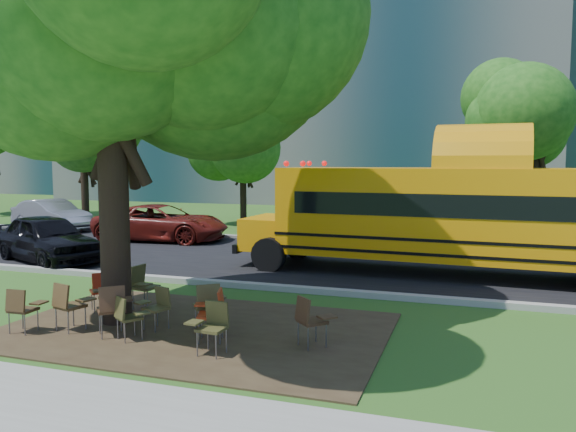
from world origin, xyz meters
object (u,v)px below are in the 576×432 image
(chair_11, at_px, (209,302))
(bg_car_silver, at_px, (52,215))
(chair_2, at_px, (113,305))
(black_car, at_px, (47,238))
(chair_4, at_px, (127,314))
(chair_3, at_px, (157,304))
(chair_6, at_px, (214,310))
(school_bus, at_px, (476,215))
(chair_7, at_px, (310,317))
(chair_10, at_px, (142,283))
(chair_1, at_px, (68,302))
(chair_9, at_px, (113,294))
(chair_8, at_px, (103,287))
(chair_0, at_px, (22,306))
(chair_5, at_px, (212,323))
(bg_car_red, at_px, (162,223))

(chair_11, bearing_deg, bg_car_silver, 102.69)
(chair_2, height_order, black_car, black_car)
(chair_4, xyz_separation_m, black_car, (-6.86, 5.84, 0.26))
(chair_2, height_order, bg_car_silver, bg_car_silver)
(chair_2, distance_m, chair_3, 0.81)
(chair_2, height_order, chair_11, chair_2)
(chair_6, bearing_deg, school_bus, -50.48)
(chair_6, bearing_deg, chair_7, -103.01)
(chair_6, height_order, bg_car_silver, bg_car_silver)
(chair_3, xyz_separation_m, chair_10, (-1.03, 1.11, 0.09))
(chair_1, xyz_separation_m, chair_9, (0.37, 0.81, -0.00))
(chair_7, bearing_deg, chair_11, -143.71)
(bg_car_silver, bearing_deg, chair_6, -113.66)
(chair_4, distance_m, chair_10, 2.08)
(chair_7, distance_m, chair_8, 4.76)
(chair_7, relative_size, bg_car_silver, 0.20)
(chair_7, bearing_deg, chair_0, -125.51)
(bg_car_silver, bearing_deg, chair_5, -114.54)
(chair_6, bearing_deg, chair_4, 89.00)
(chair_6, relative_size, chair_11, 1.01)
(chair_3, relative_size, bg_car_red, 0.16)
(school_bus, relative_size, chair_3, 15.08)
(chair_6, bearing_deg, black_car, 37.75)
(chair_6, bearing_deg, chair_1, 78.09)
(chair_0, relative_size, chair_3, 1.06)
(chair_6, bearing_deg, chair_9, 59.77)
(school_bus, relative_size, chair_8, 14.17)
(school_bus, height_order, chair_8, school_bus)
(chair_0, height_order, chair_9, chair_9)
(chair_2, distance_m, chair_8, 1.83)
(chair_6, xyz_separation_m, chair_10, (-2.32, 1.41, 0.01))
(chair_6, bearing_deg, chair_5, -175.84)
(chair_0, distance_m, bg_car_silver, 16.22)
(chair_11, bearing_deg, black_car, 111.19)
(school_bus, height_order, chair_2, school_bus)
(black_car, distance_m, bg_car_silver, 8.44)
(chair_4, height_order, black_car, black_car)
(chair_2, bearing_deg, chair_4, -60.76)
(chair_5, bearing_deg, black_car, -31.64)
(school_bus, bearing_deg, chair_1, -130.73)
(chair_3, relative_size, black_car, 0.18)
(chair_8, xyz_separation_m, bg_car_red, (-4.34, 9.51, 0.19))
(chair_0, xyz_separation_m, chair_8, (0.42, 1.73, 0.00))
(chair_5, relative_size, bg_car_silver, 0.20)
(black_car, height_order, bg_car_red, black_car)
(chair_3, distance_m, bg_car_red, 11.88)
(school_bus, xyz_separation_m, chair_1, (-6.98, -7.36, -1.12))
(chair_8, bearing_deg, chair_9, -86.31)
(chair_7, height_order, bg_car_silver, bg_car_silver)
(chair_5, bearing_deg, bg_car_red, -52.24)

